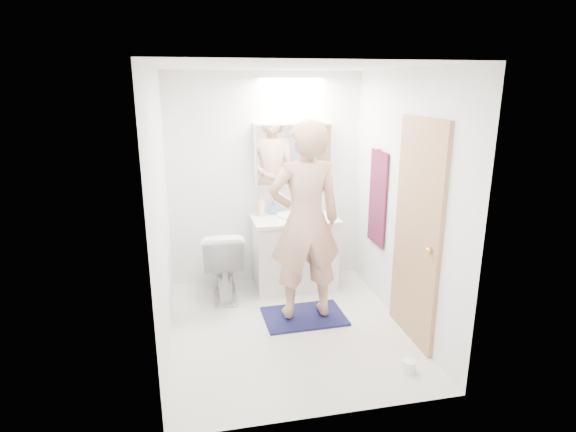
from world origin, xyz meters
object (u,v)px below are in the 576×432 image
object	(u,v)px
toilet_paper_roll	(409,366)
medicine_cabinet	(293,154)
toothbrush_cup	(309,208)
soap_bottle_b	(273,207)
toilet	(223,263)
vanity_cabinet	(294,253)
soap_bottle_a	(261,206)
person	(305,221)

from	to	relation	value
toilet_paper_roll	medicine_cabinet	bearing A→B (deg)	104.09
medicine_cabinet	toothbrush_cup	xyz separation A→B (m)	(0.19, -0.05, -0.63)
soap_bottle_b	toilet	bearing A→B (deg)	-154.15
medicine_cabinet	toilet	distance (m)	1.43
medicine_cabinet	toilet	size ratio (longest dim) A/B	1.13
soap_bottle_b	vanity_cabinet	bearing A→B (deg)	-40.33
soap_bottle_a	toilet_paper_roll	world-z (taller)	soap_bottle_a
toilet_paper_roll	toothbrush_cup	bearing A→B (deg)	99.36
person	soap_bottle_b	bearing A→B (deg)	-83.32
medicine_cabinet	soap_bottle_b	xyz separation A→B (m)	(-0.24, -0.03, -0.60)
medicine_cabinet	toothbrush_cup	distance (m)	0.66
vanity_cabinet	toothbrush_cup	xyz separation A→B (m)	(0.21, 0.16, 0.48)
toilet	soap_bottle_b	xyz separation A→B (m)	(0.61, 0.30, 0.51)
vanity_cabinet	person	size ratio (longest dim) A/B	0.47
toilet	toothbrush_cup	distance (m)	1.17
vanity_cabinet	soap_bottle_a	bearing A→B (deg)	156.84
toothbrush_cup	vanity_cabinet	bearing A→B (deg)	-142.60
soap_bottle_b	person	bearing A→B (deg)	-81.96
soap_bottle_b	toilet_paper_roll	size ratio (longest dim) A/B	1.51
soap_bottle_b	toothbrush_cup	distance (m)	0.42
toilet	toothbrush_cup	world-z (taller)	toothbrush_cup
toilet	toothbrush_cup	xyz separation A→B (m)	(1.03, 0.28, 0.48)
toilet	soap_bottle_a	distance (m)	0.77
toilet	soap_bottle_b	bearing A→B (deg)	-152.14
soap_bottle_a	toilet	bearing A→B (deg)	-150.60
vanity_cabinet	medicine_cabinet	size ratio (longest dim) A/B	1.02
toothbrush_cup	person	bearing A→B (deg)	-106.76
vanity_cabinet	toothbrush_cup	bearing A→B (deg)	37.40
soap_bottle_b	medicine_cabinet	bearing A→B (deg)	7.25
medicine_cabinet	soap_bottle_b	size ratio (longest dim) A/B	5.30
soap_bottle_a	toothbrush_cup	xyz separation A→B (m)	(0.56, 0.01, -0.06)
vanity_cabinet	person	xyz separation A→B (m)	(-0.08, -0.79, 0.62)
toilet	soap_bottle_b	distance (m)	0.85
vanity_cabinet	toilet	bearing A→B (deg)	-172.03
vanity_cabinet	soap_bottle_b	xyz separation A→B (m)	(-0.21, 0.18, 0.51)
toilet_paper_roll	vanity_cabinet	bearing A→B (deg)	106.30
person	soap_bottle_b	distance (m)	0.98
toothbrush_cup	toilet	bearing A→B (deg)	-165.06
person	toilet_paper_roll	xyz separation A→B (m)	(0.62, -1.06, -0.96)
vanity_cabinet	soap_bottle_a	size ratio (longest dim) A/B	3.99
person	soap_bottle_b	world-z (taller)	person
medicine_cabinet	toothbrush_cup	size ratio (longest dim) A/B	7.88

